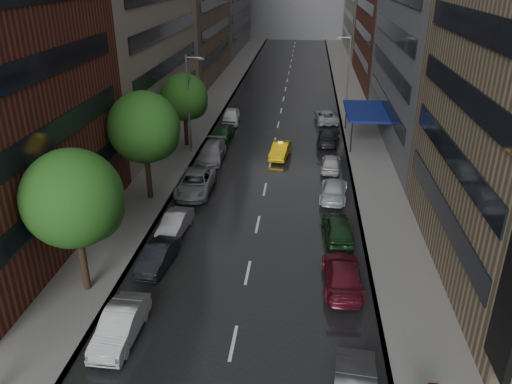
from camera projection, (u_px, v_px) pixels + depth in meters
road at (283, 103)px, 65.38m from camera, size 14.00×140.00×0.01m
sidewalk_left at (215, 100)px, 66.17m from camera, size 4.00×140.00×0.15m
sidewalk_right at (352, 104)px, 64.53m from camera, size 4.00×140.00×0.15m
tree_near at (73, 199)px, 25.27m from camera, size 5.14×5.14×8.19m
tree_mid at (144, 127)px, 36.02m from camera, size 5.24×5.24×8.35m
tree_far at (184, 97)px, 47.56m from camera, size 4.52×4.52×7.21m
taxi at (280, 150)px, 46.46m from camera, size 2.00×4.35×1.38m
parked_cars_left at (202, 171)px, 41.52m from camera, size 2.67×41.03×1.60m
parked_cars_right at (333, 184)px, 39.17m from camera, size 2.86×45.66×1.58m
street_lamp_left at (189, 102)px, 45.94m from camera, size 1.74×0.22×9.00m
street_lamp_right at (348, 74)px, 58.13m from camera, size 1.74×0.22×9.00m
awning at (366, 111)px, 49.68m from camera, size 4.00×8.00×3.12m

